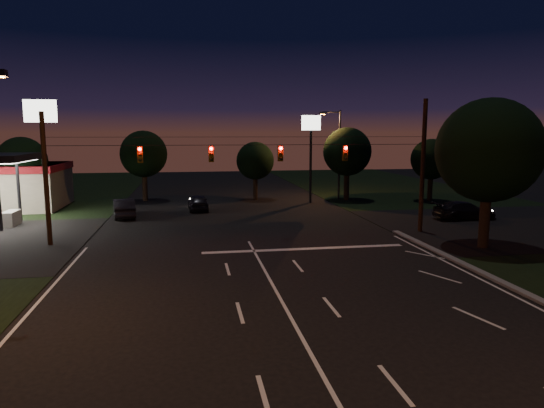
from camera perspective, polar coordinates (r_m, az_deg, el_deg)
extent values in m
plane|color=black|center=(17.32, 3.05, -14.62)|extent=(140.00, 140.00, 0.00)
cube|color=black|center=(39.94, 26.67, -2.26)|extent=(20.00, 16.00, 0.02)
cube|color=silver|center=(28.63, 3.85, -5.28)|extent=(12.00, 0.50, 0.01)
cylinder|color=black|center=(34.93, 17.00, -3.15)|extent=(0.30, 0.30, 9.00)
cylinder|color=black|center=(32.40, -24.63, -4.44)|extent=(0.28, 0.28, 8.00)
cylinder|color=black|center=(30.76, -3.06, 6.95)|extent=(24.00, 0.03, 0.03)
cylinder|color=black|center=(30.75, -3.07, 7.89)|extent=(24.00, 0.02, 0.02)
cube|color=#3F3307|center=(30.71, -15.25, 5.64)|extent=(0.32, 0.26, 1.00)
sphere|color=#FF0705|center=(30.54, -15.30, 6.25)|extent=(0.22, 0.22, 0.22)
sphere|color=black|center=(30.55, -15.28, 5.63)|extent=(0.20, 0.20, 0.20)
sphere|color=black|center=(30.57, -15.25, 5.01)|extent=(0.20, 0.20, 0.20)
cube|color=#3F3307|center=(30.60, -7.17, 5.86)|extent=(0.32, 0.26, 1.00)
sphere|color=#FF0705|center=(30.43, -7.17, 6.47)|extent=(0.22, 0.22, 0.22)
sphere|color=black|center=(30.44, -7.16, 5.85)|extent=(0.20, 0.20, 0.20)
sphere|color=black|center=(30.45, -7.15, 5.23)|extent=(0.20, 0.20, 0.20)
cube|color=#3F3307|center=(31.11, 1.00, 5.97)|extent=(0.32, 0.26, 1.00)
sphere|color=#FF0705|center=(30.94, 1.05, 6.57)|extent=(0.22, 0.22, 0.22)
sphere|color=black|center=(30.95, 1.05, 5.96)|extent=(0.20, 0.20, 0.20)
sphere|color=black|center=(30.96, 1.05, 5.35)|extent=(0.20, 0.20, 0.20)
cube|color=#3F3307|center=(32.18, 8.58, 5.96)|extent=(0.32, 0.26, 1.00)
sphere|color=#FF0705|center=(32.02, 8.69, 6.53)|extent=(0.22, 0.22, 0.22)
sphere|color=black|center=(32.03, 8.67, 5.94)|extent=(0.20, 0.20, 0.20)
sphere|color=black|center=(32.04, 8.66, 5.35)|extent=(0.20, 0.20, 0.20)
cube|color=gray|center=(40.19, -28.34, -1.52)|extent=(0.80, 2.00, 1.10)
cylinder|color=black|center=(41.83, -27.65, 1.44)|extent=(0.24, 0.24, 4.80)
cylinder|color=black|center=(39.08, -25.19, 3.17)|extent=(0.24, 0.24, 7.50)
cube|color=white|center=(39.00, -25.61, 9.84)|extent=(2.20, 0.30, 1.60)
cylinder|color=black|center=(47.10, 4.56, 4.39)|extent=(0.24, 0.24, 7.00)
cube|color=white|center=(46.99, 4.62, 9.51)|extent=(1.80, 0.30, 1.40)
cylinder|color=black|center=(49.92, 7.92, 5.71)|extent=(0.20, 0.20, 9.00)
cylinder|color=black|center=(49.64, 7.02, 10.68)|extent=(1.80, 0.12, 0.12)
cube|color=black|center=(49.39, 6.00, 10.59)|extent=(0.60, 0.35, 0.22)
cube|color=orange|center=(49.39, 6.00, 10.45)|extent=(0.45, 0.25, 0.04)
cylinder|color=black|center=(31.08, 23.76, -1.15)|extent=(0.60, 0.60, 4.00)
sphere|color=black|center=(30.73, 24.17, 5.79)|extent=(6.00, 6.00, 6.00)
sphere|color=black|center=(31.44, 24.61, 5.47)|extent=(4.50, 4.50, 4.50)
sphere|color=black|center=(30.66, 22.91, 5.60)|extent=(4.20, 4.20, 4.20)
cylinder|color=black|center=(48.07, -27.11, 1.18)|extent=(0.49, 0.49, 3.00)
sphere|color=black|center=(47.84, -27.33, 4.53)|extent=(4.20, 4.20, 4.20)
sphere|color=black|center=(48.02, -26.73, 4.43)|extent=(3.15, 3.15, 3.15)
sphere|color=black|center=(48.17, -27.73, 4.41)|extent=(2.94, 2.94, 2.94)
cylinder|color=black|center=(50.00, -14.74, 2.22)|extent=(0.52, 0.52, 3.25)
sphere|color=black|center=(49.78, -14.87, 5.71)|extent=(4.60, 4.60, 4.60)
sphere|color=black|center=(50.09, -14.30, 5.59)|extent=(3.45, 3.45, 3.45)
sphere|color=black|center=(50.06, -15.37, 5.59)|extent=(3.22, 3.22, 3.22)
cylinder|color=black|center=(49.28, -1.98, 2.11)|extent=(0.47, 0.47, 2.75)
sphere|color=black|center=(49.06, -1.99, 5.11)|extent=(3.80, 3.80, 3.80)
sphere|color=black|center=(49.40, -1.60, 5.00)|extent=(2.85, 2.85, 2.85)
sphere|color=black|center=(49.20, -2.46, 5.02)|extent=(2.66, 2.66, 2.66)
cylinder|color=black|center=(49.33, 8.76, 2.40)|extent=(0.53, 0.53, 3.40)
sphere|color=black|center=(49.11, 8.85, 6.11)|extent=(4.80, 4.80, 4.80)
sphere|color=black|center=(49.61, 9.24, 5.96)|extent=(3.60, 3.60, 3.60)
sphere|color=black|center=(49.19, 8.22, 6.00)|extent=(3.36, 3.36, 3.36)
cylinder|color=black|center=(50.66, 18.10, 1.96)|extent=(0.48, 0.48, 2.90)
sphere|color=black|center=(50.45, 18.24, 5.03)|extent=(4.00, 4.00, 4.00)
sphere|color=black|center=(50.91, 18.48, 4.91)|extent=(3.00, 3.00, 3.00)
sphere|color=black|center=(50.45, 17.73, 4.95)|extent=(2.80, 2.80, 2.80)
imported|color=black|center=(43.00, -8.68, 0.18)|extent=(1.85, 4.16, 1.39)
imported|color=black|center=(40.78, -17.04, -0.45)|extent=(2.39, 4.79, 1.51)
imported|color=black|center=(40.83, 21.70, -0.73)|extent=(4.96, 2.08, 1.43)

